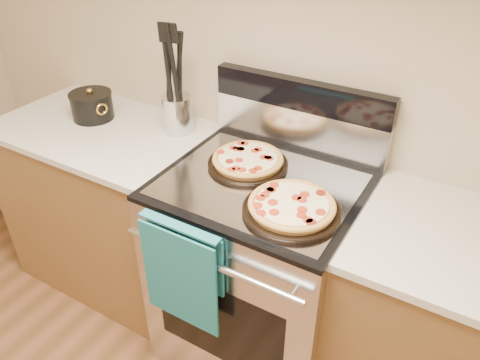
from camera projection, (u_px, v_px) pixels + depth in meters
The scene contains 16 objects.
wall_back at pixel (309, 45), 1.80m from camera, with size 4.00×4.00×0.00m, color #C8B390.
range_body at pixel (260, 271), 2.04m from camera, with size 0.76×0.68×0.90m, color #B7B7BC.
oven_window at pixel (219, 324), 1.80m from camera, with size 0.56×0.01×0.40m, color black.
cooktop at pixel (263, 183), 1.79m from camera, with size 0.76×0.68×0.02m, color black.
backsplash_lower at pixel (299, 128), 1.95m from camera, with size 0.76×0.06×0.18m, color silver.
backsplash_upper at pixel (301, 95), 1.87m from camera, with size 0.76×0.06×0.12m, color black.
oven_handle at pixel (210, 263), 1.58m from camera, with size 0.03×0.03×0.70m, color silver.
dish_towel at pixel (183, 272), 1.68m from camera, with size 0.32×0.05×0.42m, color #19537D, non-canonical shape.
foil_sheet at pixel (259, 184), 1.76m from camera, with size 0.70×0.55×0.01m, color gray.
cabinet_left at pixel (115, 208), 2.44m from camera, with size 1.00×0.62×0.88m, color brown.
countertop_left at pixel (101, 130), 2.19m from camera, with size 1.02×0.64×0.03m, color beige.
cabinet_right at pixel (478, 356), 1.69m from camera, with size 1.00×0.62×0.88m, color brown.
pepperoni_pizza_back at pixel (248, 161), 1.85m from camera, with size 0.32×0.32×0.04m, color #B17336, non-canonical shape.
pepperoni_pizza_front at pixel (292, 207), 1.59m from camera, with size 0.33×0.33×0.04m, color #B17336, non-canonical shape.
utensil_crock at pixel (177, 114), 2.11m from camera, with size 0.14×0.14×0.17m, color silver.
saucepan at pixel (92, 107), 2.23m from camera, with size 0.19×0.19×0.12m, color black.
Camera 1 is at (0.68, 0.33, 1.90)m, focal length 35.00 mm.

